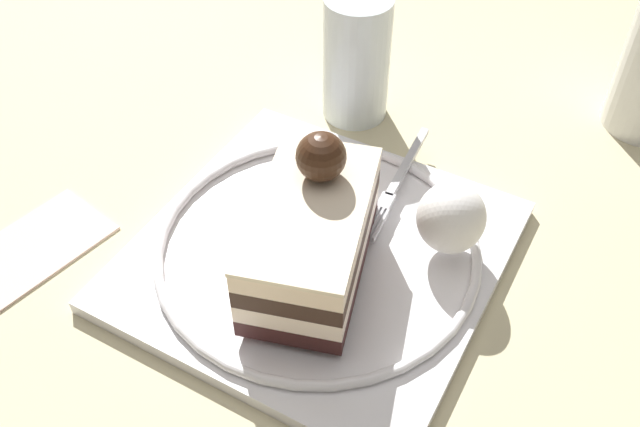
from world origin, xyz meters
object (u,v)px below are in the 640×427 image
(dessert_plate, at_px, (320,253))
(folded_napkin, at_px, (27,251))
(cake_slice, at_px, (312,234))
(fork, at_px, (396,184))
(drink_glass_near, at_px, (356,66))
(whipped_cream_dollop, at_px, (451,218))

(dessert_plate, bearing_deg, folded_napkin, -54.67)
(folded_napkin, bearing_deg, cake_slice, 119.61)
(dessert_plate, distance_m, fork, 0.08)
(dessert_plate, height_order, fork, fork)
(cake_slice, xyz_separation_m, drink_glass_near, (-0.17, -0.09, -0.00))
(drink_glass_near, bearing_deg, folded_napkin, -17.80)
(whipped_cream_dollop, relative_size, fork, 0.39)
(dessert_plate, relative_size, fork, 2.12)
(dessert_plate, relative_size, drink_glass_near, 2.50)
(folded_napkin, bearing_deg, drink_glass_near, 162.20)
(drink_glass_near, bearing_deg, whipped_cream_dollop, 55.81)
(dessert_plate, distance_m, folded_napkin, 0.21)
(cake_slice, bearing_deg, dessert_plate, -157.28)
(fork, bearing_deg, folded_napkin, -41.70)
(whipped_cream_dollop, bearing_deg, dessert_plate, -51.69)
(cake_slice, xyz_separation_m, fork, (-0.10, 0.00, -0.03))
(cake_slice, relative_size, folded_napkin, 1.23)
(drink_glass_near, relative_size, folded_napkin, 0.93)
(fork, relative_size, folded_napkin, 1.10)
(cake_slice, xyz_separation_m, whipped_cream_dollop, (-0.07, 0.06, -0.01))
(cake_slice, distance_m, fork, 0.10)
(cake_slice, distance_m, folded_napkin, 0.21)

